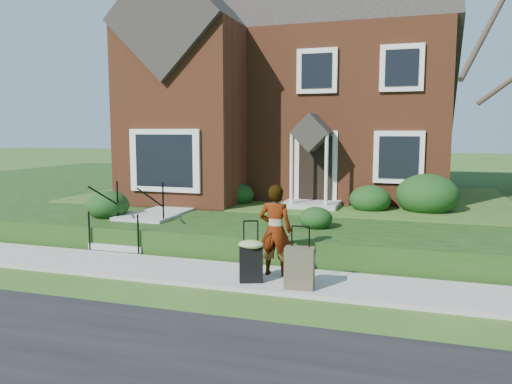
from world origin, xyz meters
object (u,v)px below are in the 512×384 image
at_px(front_steps, 136,227).
at_px(suitcase_black, 251,258).
at_px(suitcase_olive, 299,268).
at_px(woman, 275,230).

height_order(front_steps, suitcase_black, front_steps).
xyz_separation_m(suitcase_black, suitcase_olive, (0.94, -0.12, -0.07)).
xyz_separation_m(front_steps, suitcase_olive, (4.69, -2.34, -0.02)).
relative_size(woman, suitcase_black, 1.54).
distance_m(front_steps, suitcase_black, 4.36).
bearing_deg(front_steps, suitcase_black, -30.71).
distance_m(front_steps, suitcase_olive, 5.24).
relative_size(suitcase_black, suitcase_olive, 1.02).
bearing_deg(woman, front_steps, -24.53).
height_order(front_steps, woman, woman).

